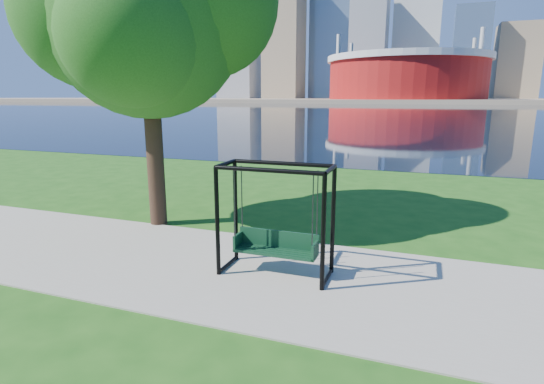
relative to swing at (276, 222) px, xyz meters
The scene contains 8 objects.
ground 1.08m from the swing, 104.02° to the left, with size 900.00×900.00×0.00m, color #1E5114.
path 1.01m from the swing, 126.26° to the right, with size 120.00×4.00×0.03m, color #9E937F.
river 102.38m from the swing, 90.05° to the left, with size 900.00×180.00×0.02m, color black.
far_bank 306.37m from the swing, 90.02° to the left, with size 900.00×228.00×2.00m, color #937F60.
stadium 235.96m from the swing, 92.46° to the left, with size 83.00×83.00×32.00m.
skyline 321.69m from the swing, 90.78° to the left, with size 392.00×66.00×96.50m.
swing is the anchor object (origin of this frame).
park_tree 6.14m from the swing, 153.02° to the left, with size 6.02×5.44×7.47m.
Camera 1 is at (2.58, -7.40, 3.26)m, focal length 28.00 mm.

